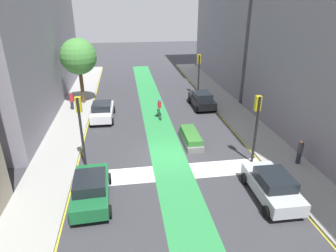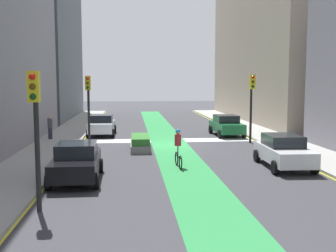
# 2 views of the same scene
# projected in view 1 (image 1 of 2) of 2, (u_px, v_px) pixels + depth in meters

# --- Properties ---
(ground_plane) EXTENTS (120.00, 120.00, 0.00)m
(ground_plane) POSITION_uv_depth(u_px,v_px,m) (168.00, 157.00, 19.91)
(ground_plane) COLOR #38383D
(bike_lane_paint) EXTENTS (2.40, 60.00, 0.01)m
(bike_lane_paint) POSITION_uv_depth(u_px,v_px,m) (168.00, 156.00, 19.91)
(bike_lane_paint) COLOR #2D8C47
(bike_lane_paint) RESTS_ON ground_plane
(crosswalk_band) EXTENTS (12.00, 1.80, 0.01)m
(crosswalk_band) POSITION_uv_depth(u_px,v_px,m) (172.00, 172.00, 18.09)
(crosswalk_band) COLOR silver
(crosswalk_band) RESTS_ON ground_plane
(sidewalk_left) EXTENTS (3.00, 60.00, 0.15)m
(sidewalk_left) POSITION_uv_depth(u_px,v_px,m) (54.00, 164.00, 18.84)
(sidewalk_left) COLOR #9E9E99
(sidewalk_left) RESTS_ON ground_plane
(curb_stripe_left) EXTENTS (0.16, 60.00, 0.01)m
(curb_stripe_left) POSITION_uv_depth(u_px,v_px,m) (77.00, 163.00, 19.08)
(curb_stripe_left) COLOR yellow
(curb_stripe_left) RESTS_ON ground_plane
(sidewalk_right) EXTENTS (3.00, 60.00, 0.15)m
(sidewalk_right) POSITION_uv_depth(u_px,v_px,m) (270.00, 148.00, 20.91)
(sidewalk_right) COLOR #9E9E99
(sidewalk_right) RESTS_ON ground_plane
(curb_stripe_right) EXTENTS (0.16, 60.00, 0.01)m
(curb_stripe_right) POSITION_uv_depth(u_px,v_px,m) (250.00, 150.00, 20.74)
(curb_stripe_right) COLOR yellow
(curb_stripe_right) RESTS_ON ground_plane
(traffic_signal_near_right) EXTENTS (0.35, 0.52, 4.50)m
(traffic_signal_near_right) POSITION_uv_depth(u_px,v_px,m) (257.00, 117.00, 18.13)
(traffic_signal_near_right) COLOR black
(traffic_signal_near_right) RESTS_ON ground_plane
(traffic_signal_near_left) EXTENTS (0.35, 0.52, 4.58)m
(traffic_signal_near_left) POSITION_uv_depth(u_px,v_px,m) (80.00, 119.00, 17.69)
(traffic_signal_near_left) COLOR black
(traffic_signal_near_left) RESTS_ON ground_plane
(traffic_signal_far_right) EXTENTS (0.35, 0.52, 4.45)m
(traffic_signal_far_right) POSITION_uv_depth(u_px,v_px,m) (199.00, 67.00, 31.83)
(traffic_signal_far_right) COLOR black
(traffic_signal_far_right) RESTS_ON ground_plane
(car_black_right_far) EXTENTS (2.08, 4.23, 1.57)m
(car_black_right_far) POSITION_uv_depth(u_px,v_px,m) (202.00, 99.00, 28.83)
(car_black_right_far) COLOR black
(car_black_right_far) RESTS_ON ground_plane
(car_silver_right_near) EXTENTS (2.08, 4.23, 1.57)m
(car_silver_right_near) POSITION_uv_depth(u_px,v_px,m) (272.00, 186.00, 15.42)
(car_silver_right_near) COLOR #B2B7BF
(car_silver_right_near) RESTS_ON ground_plane
(car_green_left_near) EXTENTS (2.15, 4.26, 1.57)m
(car_green_left_near) POSITION_uv_depth(u_px,v_px,m) (91.00, 189.00, 15.18)
(car_green_left_near) COLOR #196033
(car_green_left_near) RESTS_ON ground_plane
(car_white_left_far) EXTENTS (2.12, 4.25, 1.57)m
(car_white_left_far) POSITION_uv_depth(u_px,v_px,m) (102.00, 111.00, 25.87)
(car_white_left_far) COLOR silver
(car_white_left_far) RESTS_ON ground_plane
(cyclist_in_lane) EXTENTS (0.32, 1.73, 1.86)m
(cyclist_in_lane) POSITION_uv_depth(u_px,v_px,m) (159.00, 108.00, 26.04)
(cyclist_in_lane) COLOR black
(cyclist_in_lane) RESTS_ON ground_plane
(pedestrian_sidewalk_right_a) EXTENTS (0.34, 0.34, 1.65)m
(pedestrian_sidewalk_right_a) POSITION_uv_depth(u_px,v_px,m) (300.00, 152.00, 18.51)
(pedestrian_sidewalk_right_a) COLOR #262638
(pedestrian_sidewalk_right_a) RESTS_ON sidewalk_right
(pedestrian_sidewalk_left_a) EXTENTS (0.34, 0.34, 1.71)m
(pedestrian_sidewalk_left_a) POSITION_uv_depth(u_px,v_px,m) (72.00, 101.00, 27.80)
(pedestrian_sidewalk_left_a) COLOR #262638
(pedestrian_sidewalk_left_a) RESTS_ON sidewalk_left
(street_tree_near) EXTENTS (3.50, 3.50, 6.44)m
(street_tree_near) POSITION_uv_depth(u_px,v_px,m) (78.00, 57.00, 28.22)
(street_tree_near) COLOR brown
(street_tree_near) RESTS_ON sidewalk_left
(median_planter) EXTENTS (1.17, 3.48, 0.85)m
(median_planter) POSITION_uv_depth(u_px,v_px,m) (191.00, 138.00, 21.71)
(median_planter) COLOR slate
(median_planter) RESTS_ON ground_plane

